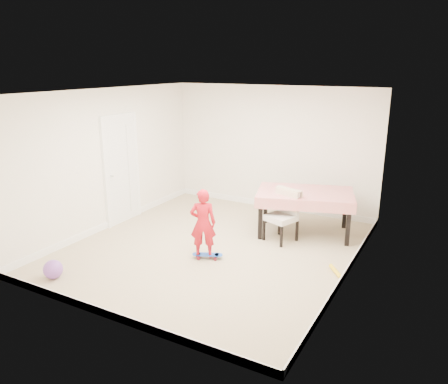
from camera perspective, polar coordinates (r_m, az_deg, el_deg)
The scene contains 17 objects.
ground at distance 7.50m, azimuth -1.42°, elevation -7.25°, with size 5.00×5.00×0.00m, color tan.
ceiling at distance 6.89m, azimuth -1.57°, elevation 12.82°, with size 4.50×5.00×0.04m, color silver.
wall_back at distance 9.26m, azimuth 6.30°, elevation 5.66°, with size 4.50×0.04×2.60m, color white.
wall_front at distance 5.19m, azimuth -15.45°, elevation -3.46°, with size 4.50×0.04×2.60m, color white.
wall_left at distance 8.41m, azimuth -14.77°, elevation 4.12°, with size 0.04×5.00×2.60m, color white.
wall_right at distance 6.30m, azimuth 16.32°, elevation -0.03°, with size 0.04×5.00×2.60m, color white.
door at distance 8.67m, azimuth -13.26°, elevation 2.73°, with size 0.10×0.94×2.11m, color white.
baseboard_back at distance 9.58m, azimuth 6.10°, elevation -1.64°, with size 4.50×0.02×0.12m, color white.
baseboard_front at distance 5.71m, azimuth -14.56°, elevation -15.28°, with size 4.50×0.02×0.12m, color white.
baseboard_left at distance 8.75m, azimuth -14.24°, elevation -3.83°, with size 0.02×5.00×0.12m, color white.
baseboard_right at distance 6.74m, azimuth 15.56°, elevation -10.21°, with size 0.02×5.00×0.12m, color white.
dining_table at distance 8.11m, azimuth 10.43°, elevation -2.66°, with size 1.70×1.07×0.80m, color red, non-canonical shape.
dining_chair at distance 7.68m, azimuth 7.45°, elevation -3.11°, with size 0.51×0.59×0.92m, color silver, non-canonical shape.
skateboard at distance 7.10m, azimuth -2.17°, elevation -8.38°, with size 0.49×0.18×0.07m, color blue, non-canonical shape.
child at distance 6.91m, azimuth -2.76°, elevation -4.38°, with size 0.41×0.27×1.12m, color red.
balloon at distance 6.90m, azimuth -21.43°, elevation -9.39°, with size 0.28×0.28×0.28m, color purple.
foam_toy at distance 6.83m, azimuth 14.37°, elevation -10.01°, with size 0.06×0.06×0.40m, color yellow.
Camera 1 is at (3.47, -5.93, 3.01)m, focal length 35.00 mm.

